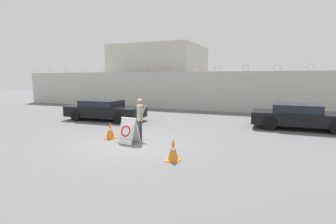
{
  "coord_description": "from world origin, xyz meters",
  "views": [
    {
      "loc": [
        5.18,
        -8.69,
        2.58
      ],
      "look_at": [
        1.07,
        1.31,
        1.14
      ],
      "focal_mm": 28.0,
      "sensor_mm": 36.0,
      "label": 1
    }
  ],
  "objects_px": {
    "barricade_sign": "(128,130)",
    "parked_car_front_coupe": "(105,110)",
    "security_guard": "(140,117)",
    "traffic_cone_far": "(110,130)",
    "traffic_cone_near": "(122,127)",
    "traffic_cone_mid": "(173,150)",
    "parked_car_far_side": "(300,116)"
  },
  "relations": [
    {
      "from": "barricade_sign",
      "to": "traffic_cone_far",
      "type": "distance_m",
      "value": 1.17
    },
    {
      "from": "traffic_cone_near",
      "to": "security_guard",
      "type": "bearing_deg",
      "value": -27.88
    },
    {
      "from": "barricade_sign",
      "to": "parked_car_far_side",
      "type": "distance_m",
      "value": 8.64
    },
    {
      "from": "traffic_cone_near",
      "to": "traffic_cone_mid",
      "type": "xyz_separation_m",
      "value": [
        3.54,
        -2.71,
        0.04
      ]
    },
    {
      "from": "traffic_cone_mid",
      "to": "parked_car_far_side",
      "type": "bearing_deg",
      "value": 60.63
    },
    {
      "from": "traffic_cone_far",
      "to": "parked_car_front_coupe",
      "type": "height_order",
      "value": "parked_car_front_coupe"
    },
    {
      "from": "barricade_sign",
      "to": "traffic_cone_mid",
      "type": "height_order",
      "value": "barricade_sign"
    },
    {
      "from": "traffic_cone_near",
      "to": "parked_car_far_side",
      "type": "xyz_separation_m",
      "value": [
        7.57,
        4.44,
        0.33
      ]
    },
    {
      "from": "barricade_sign",
      "to": "parked_car_front_coupe",
      "type": "xyz_separation_m",
      "value": [
        -4.21,
        4.28,
        0.12
      ]
    },
    {
      "from": "barricade_sign",
      "to": "parked_car_front_coupe",
      "type": "bearing_deg",
      "value": 141.35
    },
    {
      "from": "security_guard",
      "to": "traffic_cone_far",
      "type": "bearing_deg",
      "value": 74.31
    },
    {
      "from": "parked_car_far_side",
      "to": "security_guard",
      "type": "bearing_deg",
      "value": -141.22
    },
    {
      "from": "security_guard",
      "to": "traffic_cone_near",
      "type": "relative_size",
      "value": 2.72
    },
    {
      "from": "barricade_sign",
      "to": "parked_car_front_coupe",
      "type": "height_order",
      "value": "parked_car_front_coupe"
    },
    {
      "from": "barricade_sign",
      "to": "parked_car_far_side",
      "type": "xyz_separation_m",
      "value": [
        6.5,
        5.7,
        0.15
      ]
    },
    {
      "from": "traffic_cone_near",
      "to": "parked_car_front_coupe",
      "type": "height_order",
      "value": "parked_car_front_coupe"
    },
    {
      "from": "security_guard",
      "to": "traffic_cone_far",
      "type": "height_order",
      "value": "security_guard"
    },
    {
      "from": "traffic_cone_mid",
      "to": "parked_car_far_side",
      "type": "distance_m",
      "value": 8.21
    },
    {
      "from": "barricade_sign",
      "to": "security_guard",
      "type": "xyz_separation_m",
      "value": [
        0.22,
        0.58,
        0.45
      ]
    },
    {
      "from": "traffic_cone_near",
      "to": "traffic_cone_mid",
      "type": "height_order",
      "value": "traffic_cone_mid"
    },
    {
      "from": "parked_car_far_side",
      "to": "barricade_sign",
      "type": "bearing_deg",
      "value": -139.2
    },
    {
      "from": "security_guard",
      "to": "parked_car_far_side",
      "type": "bearing_deg",
      "value": -75.86
    },
    {
      "from": "barricade_sign",
      "to": "traffic_cone_near",
      "type": "xyz_separation_m",
      "value": [
        -1.07,
        1.26,
        -0.19
      ]
    },
    {
      "from": "traffic_cone_mid",
      "to": "parked_car_far_side",
      "type": "xyz_separation_m",
      "value": [
        4.02,
        7.15,
        0.29
      ]
    },
    {
      "from": "traffic_cone_mid",
      "to": "parked_car_far_side",
      "type": "relative_size",
      "value": 0.15
    },
    {
      "from": "traffic_cone_near",
      "to": "traffic_cone_mid",
      "type": "relative_size",
      "value": 0.89
    },
    {
      "from": "traffic_cone_mid",
      "to": "barricade_sign",
      "type": "bearing_deg",
      "value": 149.65
    },
    {
      "from": "security_guard",
      "to": "parked_car_far_side",
      "type": "xyz_separation_m",
      "value": [
        6.27,
        5.12,
        -0.31
      ]
    },
    {
      "from": "barricade_sign",
      "to": "traffic_cone_near",
      "type": "bearing_deg",
      "value": 137.12
    },
    {
      "from": "barricade_sign",
      "to": "traffic_cone_near",
      "type": "height_order",
      "value": "barricade_sign"
    },
    {
      "from": "traffic_cone_far",
      "to": "parked_car_front_coupe",
      "type": "xyz_separation_m",
      "value": [
        -3.11,
        3.92,
        0.28
      ]
    },
    {
      "from": "barricade_sign",
      "to": "parked_car_far_side",
      "type": "relative_size",
      "value": 0.22
    }
  ]
}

